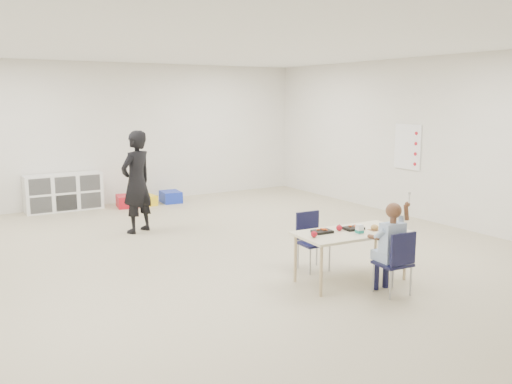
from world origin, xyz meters
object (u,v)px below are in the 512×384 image
table (351,256)px  adult (137,182)px  chair_near (393,262)px  child (393,244)px  cubby_shelf (64,192)px

table → adult: size_ratio=0.83×
chair_near → adult: adult is taller
chair_near → adult: size_ratio=0.44×
child → cubby_shelf: (-2.06, 6.45, -0.21)m
cubby_shelf → adult: bearing=-75.0°
table → child: child is taller
table → child: bearing=-74.6°
table → adult: 3.82m
cubby_shelf → adult: size_ratio=0.87×
chair_near → cubby_shelf: size_ratio=0.51×
child → table: bearing=105.4°
adult → child: bearing=82.5°
cubby_shelf → child: bearing=-72.3°
chair_near → cubby_shelf: 6.77m
child → cubby_shelf: child is taller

